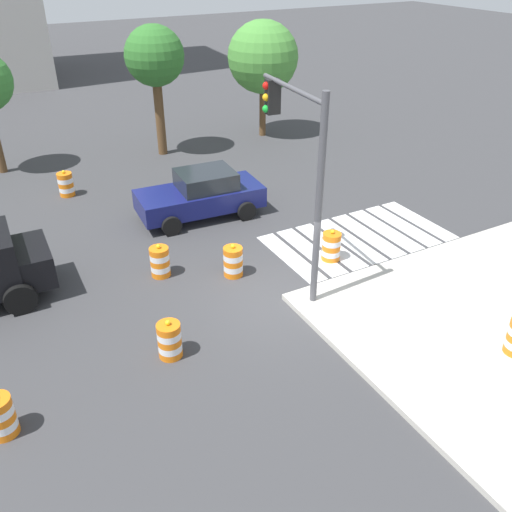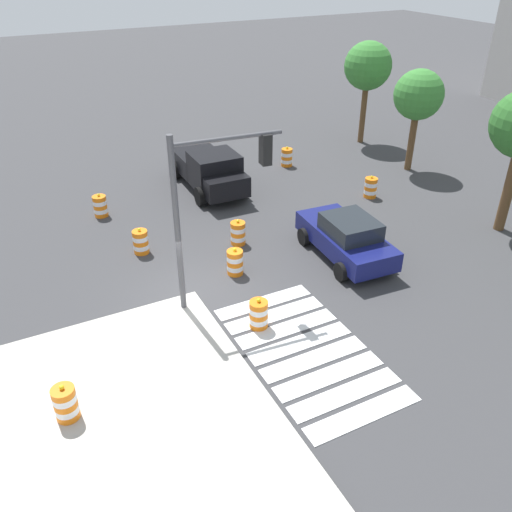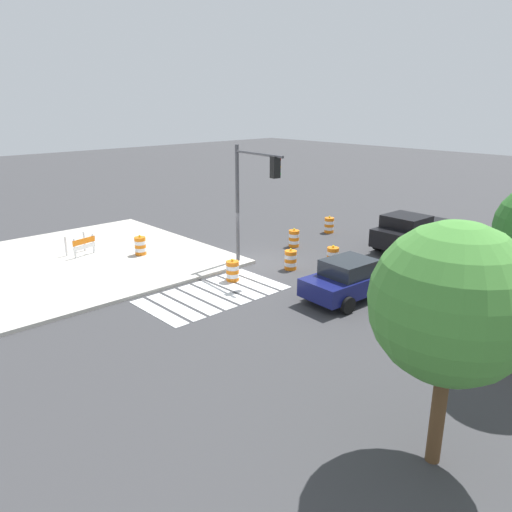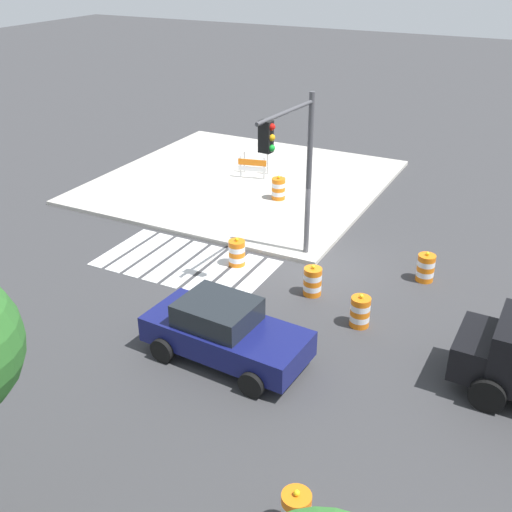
% 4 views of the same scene
% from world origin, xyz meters
% --- Properties ---
extents(ground_plane, '(120.00, 120.00, 0.00)m').
position_xyz_m(ground_plane, '(0.00, 0.00, 0.00)').
color(ground_plane, '#38383A').
extents(crosswalk_stripes, '(5.85, 3.20, 0.02)m').
position_xyz_m(crosswalk_stripes, '(4.00, 1.80, 0.01)').
color(crosswalk_stripes, silver).
rests_on(crosswalk_stripes, ground).
extents(sports_car, '(4.41, 2.36, 1.63)m').
position_xyz_m(sports_car, '(0.19, 5.79, 0.81)').
color(sports_car, navy).
rests_on(sports_car, ground).
extents(traffic_barrel_near_corner, '(0.56, 0.56, 1.02)m').
position_xyz_m(traffic_barrel_near_corner, '(-7.22, -1.35, 0.45)').
color(traffic_barrel_near_corner, orange).
rests_on(traffic_barrel_near_corner, ground).
extents(traffic_barrel_crosswalk_end, '(0.56, 0.56, 1.02)m').
position_xyz_m(traffic_barrel_crosswalk_end, '(-2.46, 2.74, 0.45)').
color(traffic_barrel_crosswalk_end, orange).
rests_on(traffic_barrel_crosswalk_end, ground).
extents(traffic_barrel_median_near, '(0.56, 0.56, 1.02)m').
position_xyz_m(traffic_barrel_median_near, '(-3.49, -0.73, 0.45)').
color(traffic_barrel_median_near, orange).
rests_on(traffic_barrel_median_near, ground).
extents(traffic_barrel_median_far, '(0.56, 0.56, 1.02)m').
position_xyz_m(traffic_barrel_median_far, '(-3.63, 9.86, 0.45)').
color(traffic_barrel_median_far, orange).
rests_on(traffic_barrel_median_far, ground).
extents(traffic_barrel_lane_center, '(0.56, 0.56, 1.02)m').
position_xyz_m(traffic_barrel_lane_center, '(-0.61, 1.74, 0.45)').
color(traffic_barrel_lane_center, orange).
rests_on(traffic_barrel_lane_center, ground).
extents(traffic_barrel_opposite_curb, '(0.56, 0.56, 1.02)m').
position_xyz_m(traffic_barrel_opposite_curb, '(2.39, 1.10, 0.45)').
color(traffic_barrel_opposite_curb, orange).
rests_on(traffic_barrel_opposite_curb, ground).
extents(traffic_light_pole, '(0.53, 3.28, 5.50)m').
position_xyz_m(traffic_light_pole, '(0.69, 0.53, 3.91)').
color(traffic_light_pole, '#4C4C51').
rests_on(traffic_light_pole, sidewalk_corner).
extents(street_tree_streetside_near, '(3.30, 3.30, 5.37)m').
position_xyz_m(street_tree_streetside_near, '(6.51, 12.74, 3.71)').
color(street_tree_streetside_near, brown).
rests_on(street_tree_streetside_near, ground).
extents(street_tree_streetside_far, '(2.51, 2.51, 5.52)m').
position_xyz_m(street_tree_streetside_far, '(1.21, 12.57, 4.18)').
color(street_tree_streetside_far, brown).
rests_on(street_tree_streetside_far, ground).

